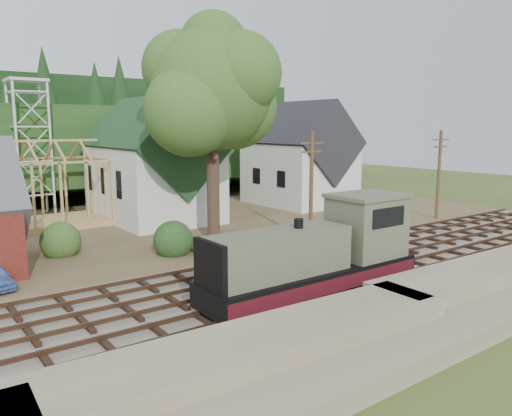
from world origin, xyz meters
TOP-DOWN VIEW (x-y plane):
  - ground at (0.00, 0.00)m, footprint 140.00×140.00m
  - embankment at (0.00, -8.50)m, footprint 64.00×5.00m
  - railroad_bed at (0.00, 0.00)m, footprint 64.00×11.00m
  - village_flat at (0.00, 18.00)m, footprint 64.00×26.00m
  - hillside at (0.00, 42.00)m, footprint 70.00×28.96m
  - ridge at (0.00, 58.00)m, footprint 80.00×20.00m
  - church at (2.00, 19.68)m, footprint 8.40×15.17m
  - farmhouse at (18.00, 19.00)m, footprint 8.40×10.80m
  - timber_frame at (-6.00, 22.00)m, footprint 8.20×6.20m
  - lattice_tower at (-6.00, 28.00)m, footprint 3.20×3.20m
  - big_tree at (2.17, 10.08)m, footprint 10.90×8.40m
  - telegraph_pole_near at (7.00, 5.20)m, footprint 2.20×0.28m
  - telegraph_pole_far at (22.00, 5.20)m, footprint 2.20×0.28m
  - locomotive at (0.08, -3.00)m, footprint 11.78×2.95m
  - car_red at (19.24, 15.60)m, footprint 5.08×3.15m

SIDE VIEW (x-z plane):
  - ground at x=0.00m, z-range 0.00..0.00m
  - embankment at x=0.00m, z-range -0.80..0.80m
  - hillside at x=0.00m, z-range -6.37..6.37m
  - ridge at x=0.00m, z-range -6.00..6.00m
  - railroad_bed at x=0.00m, z-range 0.00..0.16m
  - village_flat at x=0.00m, z-range 0.00..0.30m
  - car_red at x=19.24m, z-range 0.30..1.61m
  - locomotive at x=0.08m, z-range -0.26..4.45m
  - timber_frame at x=-6.00m, z-range -0.23..6.76m
  - telegraph_pole_near at x=7.00m, z-range 0.25..8.25m
  - telegraph_pole_far at x=22.00m, z-range 0.25..8.25m
  - farmhouse at x=18.00m, z-range -0.43..10.17m
  - church at x=2.00m, z-range -1.32..11.68m
  - lattice_tower at x=-6.00m, z-range 3.97..16.10m
  - big_tree at x=2.17m, z-range 2.87..17.57m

